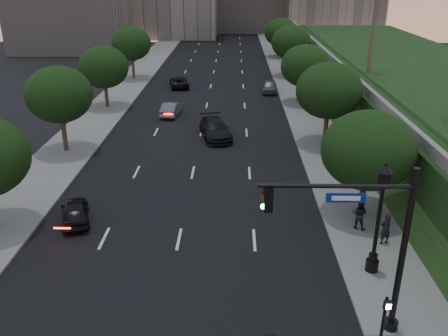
{
  "coord_description": "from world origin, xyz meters",
  "views": [
    {
      "loc": [
        2.86,
        -16.68,
        13.2
      ],
      "look_at": [
        2.37,
        6.3,
        3.6
      ],
      "focal_mm": 38.0,
      "sensor_mm": 36.0,
      "label": 1
    }
  ],
  "objects_px": {
    "street_lamp": "(378,224)",
    "pedestrian_c": "(343,167)",
    "sedan_mid_left": "(171,109)",
    "pedestrian_b": "(359,214)",
    "sedan_far_left": "(179,82)",
    "traffic_signal_mast": "(373,251)",
    "sedan_near_left": "(75,211)",
    "pedestrian_a": "(385,228)",
    "sedan_near_right": "(215,129)",
    "sedan_far_right": "(269,86)"
  },
  "relations": [
    {
      "from": "pedestrian_a",
      "to": "pedestrian_c",
      "type": "bearing_deg",
      "value": -108.61
    },
    {
      "from": "street_lamp",
      "to": "sedan_mid_left",
      "type": "bearing_deg",
      "value": 115.95
    },
    {
      "from": "street_lamp",
      "to": "sedan_near_left",
      "type": "height_order",
      "value": "street_lamp"
    },
    {
      "from": "traffic_signal_mast",
      "to": "sedan_far_right",
      "type": "xyz_separation_m",
      "value": [
        -1.02,
        39.78,
        -2.96
      ]
    },
    {
      "from": "sedan_near_left",
      "to": "sedan_mid_left",
      "type": "distance_m",
      "value": 21.58
    },
    {
      "from": "sedan_mid_left",
      "to": "pedestrian_c",
      "type": "xyz_separation_m",
      "value": [
        13.54,
        -15.28,
        0.25
      ]
    },
    {
      "from": "sedan_far_right",
      "to": "pedestrian_c",
      "type": "bearing_deg",
      "value": -78.49
    },
    {
      "from": "traffic_signal_mast",
      "to": "pedestrian_a",
      "type": "height_order",
      "value": "traffic_signal_mast"
    },
    {
      "from": "street_lamp",
      "to": "sedan_far_left",
      "type": "bearing_deg",
      "value": 109.09
    },
    {
      "from": "pedestrian_a",
      "to": "pedestrian_b",
      "type": "xyz_separation_m",
      "value": [
        -0.96,
        1.52,
        -0.0
      ]
    },
    {
      "from": "street_lamp",
      "to": "pedestrian_b",
      "type": "relative_size",
      "value": 3.24
    },
    {
      "from": "street_lamp",
      "to": "pedestrian_c",
      "type": "height_order",
      "value": "street_lamp"
    },
    {
      "from": "sedan_near_right",
      "to": "pedestrian_c",
      "type": "relative_size",
      "value": 3.46
    },
    {
      "from": "sedan_mid_left",
      "to": "pedestrian_c",
      "type": "bearing_deg",
      "value": 137.36
    },
    {
      "from": "sedan_mid_left",
      "to": "pedestrian_a",
      "type": "relative_size",
      "value": 2.36
    },
    {
      "from": "sedan_near_left",
      "to": "pedestrian_c",
      "type": "height_order",
      "value": "pedestrian_c"
    },
    {
      "from": "sedan_far_right",
      "to": "pedestrian_b",
      "type": "xyz_separation_m",
      "value": [
        2.71,
        -31.91,
        0.31
      ]
    },
    {
      "from": "sedan_near_left",
      "to": "sedan_mid_left",
      "type": "xyz_separation_m",
      "value": [
        2.8,
        21.39,
        0.04
      ]
    },
    {
      "from": "street_lamp",
      "to": "pedestrian_b",
      "type": "distance_m",
      "value": 4.28
    },
    {
      "from": "sedan_mid_left",
      "to": "sedan_near_left",
      "type": "bearing_deg",
      "value": 88.35
    },
    {
      "from": "street_lamp",
      "to": "sedan_far_right",
      "type": "xyz_separation_m",
      "value": [
        -2.41,
        35.87,
        -1.92
      ]
    },
    {
      "from": "sedan_far_left",
      "to": "sedan_near_right",
      "type": "distance_m",
      "value": 19.55
    },
    {
      "from": "street_lamp",
      "to": "sedan_far_right",
      "type": "height_order",
      "value": "street_lamp"
    },
    {
      "from": "sedan_near_left",
      "to": "pedestrian_c",
      "type": "xyz_separation_m",
      "value": [
        16.34,
        6.11,
        0.29
      ]
    },
    {
      "from": "sedan_near_right",
      "to": "sedan_far_right",
      "type": "height_order",
      "value": "sedan_near_right"
    },
    {
      "from": "pedestrian_b",
      "to": "street_lamp",
      "type": "bearing_deg",
      "value": 114.53
    },
    {
      "from": "sedan_near_right",
      "to": "pedestrian_c",
      "type": "xyz_separation_m",
      "value": [
        8.96,
        -8.65,
        0.15
      ]
    },
    {
      "from": "sedan_mid_left",
      "to": "pedestrian_c",
      "type": "height_order",
      "value": "pedestrian_c"
    },
    {
      "from": "sedan_far_left",
      "to": "pedestrian_c",
      "type": "xyz_separation_m",
      "value": [
        14.11,
        -27.52,
        0.29
      ]
    },
    {
      "from": "sedan_mid_left",
      "to": "pedestrian_b",
      "type": "xyz_separation_m",
      "value": [
        12.99,
        -22.11,
        0.34
      ]
    },
    {
      "from": "street_lamp",
      "to": "sedan_far_left",
      "type": "xyz_separation_m",
      "value": [
        -13.25,
        38.3,
        -2.0
      ]
    },
    {
      "from": "pedestrian_a",
      "to": "pedestrian_c",
      "type": "distance_m",
      "value": 8.36
    },
    {
      "from": "sedan_far_right",
      "to": "sedan_mid_left",
      "type": "bearing_deg",
      "value": -132.25
    },
    {
      "from": "sedan_near_left",
      "to": "sedan_mid_left",
      "type": "bearing_deg",
      "value": -115.12
    },
    {
      "from": "sedan_mid_left",
      "to": "pedestrian_b",
      "type": "height_order",
      "value": "pedestrian_b"
    },
    {
      "from": "sedan_mid_left",
      "to": "sedan_near_right",
      "type": "height_order",
      "value": "sedan_near_right"
    },
    {
      "from": "sedan_mid_left",
      "to": "pedestrian_a",
      "type": "xyz_separation_m",
      "value": [
        13.95,
        -23.63,
        0.34
      ]
    },
    {
      "from": "pedestrian_a",
      "to": "sedan_far_left",
      "type": "bearing_deg",
      "value": -89.4
    },
    {
      "from": "traffic_signal_mast",
      "to": "street_lamp",
      "type": "xyz_separation_m",
      "value": [
        1.39,
        3.91,
        -1.04
      ]
    },
    {
      "from": "sedan_near_right",
      "to": "pedestrian_b",
      "type": "xyz_separation_m",
      "value": [
        8.41,
        -15.48,
        0.24
      ]
    },
    {
      "from": "sedan_near_right",
      "to": "pedestrian_b",
      "type": "relative_size",
      "value": 3.08
    },
    {
      "from": "pedestrian_c",
      "to": "sedan_near_right",
      "type": "bearing_deg",
      "value": -36.07
    },
    {
      "from": "sedan_far_left",
      "to": "pedestrian_c",
      "type": "height_order",
      "value": "pedestrian_c"
    },
    {
      "from": "sedan_far_right",
      "to": "pedestrian_a",
      "type": "bearing_deg",
      "value": -79.62
    },
    {
      "from": "traffic_signal_mast",
      "to": "sedan_near_right",
      "type": "height_order",
      "value": "traffic_signal_mast"
    },
    {
      "from": "traffic_signal_mast",
      "to": "sedan_near_left",
      "type": "bearing_deg",
      "value": 148.67
    },
    {
      "from": "pedestrian_c",
      "to": "street_lamp",
      "type": "bearing_deg",
      "value": 93.4
    },
    {
      "from": "sedan_far_left",
      "to": "pedestrian_b",
      "type": "distance_m",
      "value": 36.93
    },
    {
      "from": "pedestrian_a",
      "to": "sedan_near_left",
      "type": "bearing_deg",
      "value": -29.04
    },
    {
      "from": "traffic_signal_mast",
      "to": "sedan_near_left",
      "type": "relative_size",
      "value": 1.88
    }
  ]
}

